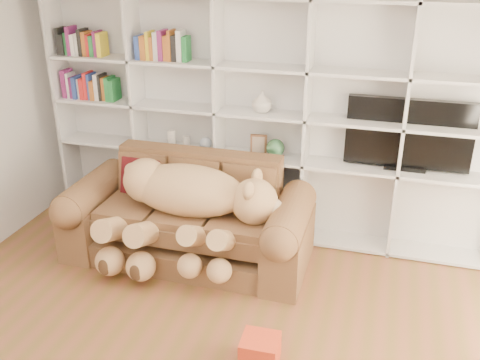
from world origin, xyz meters
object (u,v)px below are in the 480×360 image
(tv, at_px, (409,135))
(teddy_bear, at_px, (186,204))
(sofa, at_px, (189,222))
(gift_box, at_px, (260,351))

(tv, bearing_deg, teddy_bear, -154.44)
(sofa, relative_size, teddy_bear, 1.43)
(teddy_bear, height_order, gift_box, teddy_bear)
(teddy_bear, relative_size, tv, 1.41)
(tv, bearing_deg, sofa, -160.02)
(sofa, bearing_deg, gift_box, -50.65)
(sofa, bearing_deg, teddy_bear, -74.40)
(gift_box, relative_size, tv, 0.24)
(sofa, relative_size, tv, 2.03)
(sofa, xyz_separation_m, tv, (1.92, 0.70, 0.83))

